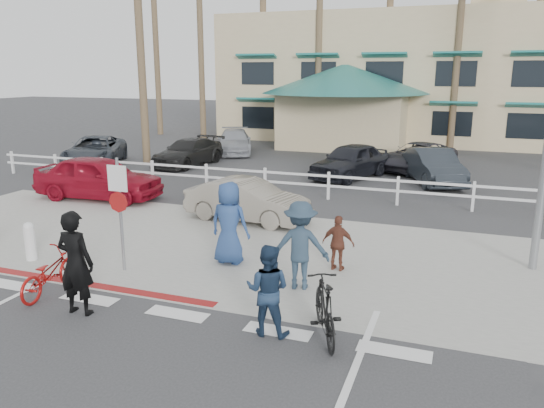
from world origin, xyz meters
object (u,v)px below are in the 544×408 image
at_px(sign_post, 120,209).
at_px(bike_red, 50,273).
at_px(bike_black, 325,309).
at_px(car_white_sedan, 247,200).
at_px(car_red_compact, 99,177).

distance_m(sign_post, bike_red, 2.01).
bearing_deg(bike_black, bike_red, -23.14).
relative_size(sign_post, car_white_sedan, 0.75).
distance_m(bike_black, car_red_compact, 12.40).
distance_m(bike_red, car_white_sedan, 6.66).
xyz_separation_m(sign_post, car_red_compact, (-5.02, 5.65, -0.67)).
distance_m(bike_red, car_red_compact, 8.51).
bearing_deg(car_white_sedan, car_red_compact, 89.48).
bearing_deg(sign_post, bike_red, -111.03).
bearing_deg(bike_red, bike_black, 177.01).
xyz_separation_m(bike_red, car_red_compact, (-4.39, 7.28, 0.32)).
height_order(sign_post, car_red_compact, sign_post).
relative_size(bike_red, car_red_compact, 0.38).
bearing_deg(car_red_compact, bike_black, -129.26).
height_order(bike_black, car_red_compact, car_red_compact).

